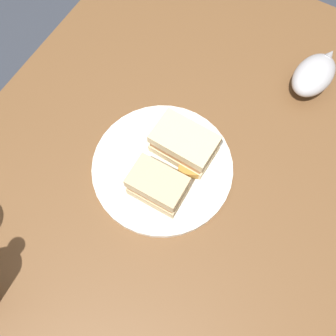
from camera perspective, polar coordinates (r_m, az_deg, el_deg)
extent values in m
plane|color=#333842|center=(1.48, 0.44, -12.06)|extent=(6.00, 6.00, 0.00)
cube|color=brown|center=(1.11, 0.58, -8.56)|extent=(1.17, 0.86, 0.75)
cylinder|color=silver|center=(0.75, -0.85, 0.08)|extent=(0.28, 0.28, 0.01)
cube|color=#CCB284|center=(0.71, -1.52, -3.31)|extent=(0.07, 0.10, 0.03)
cube|color=#B27A4C|center=(0.69, -1.56, -2.76)|extent=(0.06, 0.10, 0.02)
cube|color=#CCB284|center=(0.68, -1.60, -2.16)|extent=(0.07, 0.10, 0.03)
cube|color=beige|center=(0.75, 2.40, 2.99)|extent=(0.08, 0.12, 0.02)
cube|color=#B27A4C|center=(0.73, 2.45, 3.64)|extent=(0.07, 0.12, 0.02)
cube|color=beige|center=(0.72, 2.52, 4.33)|extent=(0.08, 0.12, 0.02)
cube|color=#B77F33|center=(0.73, 3.32, -0.58)|extent=(0.04, 0.05, 0.02)
cube|color=#AD702D|center=(0.73, 2.06, -1.83)|extent=(0.06, 0.04, 0.02)
cube|color=#B77F33|center=(0.75, 5.49, 2.71)|extent=(0.04, 0.03, 0.02)
cylinder|color=#B7B7BC|center=(0.90, 20.35, 11.71)|extent=(0.04, 0.04, 0.02)
ellipsoid|color=#B7B7BC|center=(0.87, 21.09, 12.93)|extent=(0.13, 0.10, 0.06)
ellipsoid|color=#381E0F|center=(0.87, 21.24, 13.19)|extent=(0.11, 0.08, 0.02)
cone|color=#B7B7BC|center=(0.90, 23.18, 15.39)|extent=(0.03, 0.03, 0.02)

